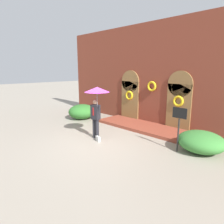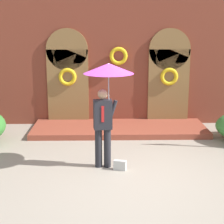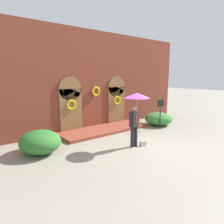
{
  "view_description": "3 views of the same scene",
  "coord_description": "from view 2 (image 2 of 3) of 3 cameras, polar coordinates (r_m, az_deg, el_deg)",
  "views": [
    {
      "loc": [
        6.24,
        -5.45,
        3.11
      ],
      "look_at": [
        -0.58,
        1.34,
        1.04
      ],
      "focal_mm": 32.0,
      "sensor_mm": 36.0,
      "label": 1
    },
    {
      "loc": [
        -0.45,
        -7.84,
        3.21
      ],
      "look_at": [
        -0.25,
        1.49,
        0.97
      ],
      "focal_mm": 60.0,
      "sensor_mm": 36.0,
      "label": 2
    },
    {
      "loc": [
        -6.48,
        -5.78,
        3.05
      ],
      "look_at": [
        -0.42,
        1.82,
        1.31
      ],
      "focal_mm": 32.0,
      "sensor_mm": 36.0,
      "label": 3
    }
  ],
  "objects": [
    {
      "name": "handbag",
      "position": [
        8.43,
        1.21,
        -8.1
      ],
      "size": [
        0.3,
        0.19,
        0.22
      ],
      "primitive_type": "cube",
      "rotation": [
        0.0,
        0.0,
        -0.28
      ],
      "color": "#B7B7B2",
      "rests_on": "ground"
    },
    {
      "name": "person_with_umbrella",
      "position": [
        8.14,
        -0.75,
        4.3
      ],
      "size": [
        1.1,
        1.1,
        2.36
      ],
      "color": "black",
      "rests_on": "ground"
    },
    {
      "name": "building_facade",
      "position": [
        12.01,
        0.96,
        10.93
      ],
      "size": [
        14.0,
        2.3,
        5.6
      ],
      "color": "brown",
      "rests_on": "ground"
    },
    {
      "name": "ground_plane",
      "position": [
        8.48,
        1.95,
        -8.78
      ],
      "size": [
        80.0,
        80.0,
        0.0
      ],
      "primitive_type": "plane",
      "color": "gray"
    }
  ]
}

